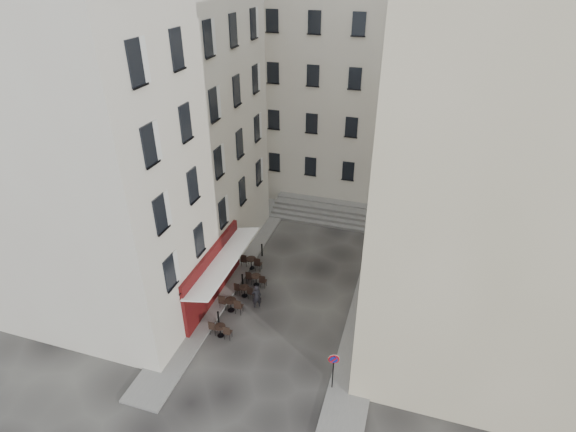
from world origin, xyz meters
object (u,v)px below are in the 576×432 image
at_px(pedestrian, 256,296).
at_px(bistro_table_a, 221,330).
at_px(bistro_table_b, 231,304).
at_px(no_parking_sign, 333,365).

bearing_deg(pedestrian, bistro_table_a, 33.99).
bearing_deg(bistro_table_b, bistro_table_a, -82.51).
distance_m(no_parking_sign, bistro_table_a, 6.75).
bearing_deg(no_parking_sign, bistro_table_a, 151.80).
relative_size(no_parking_sign, bistro_table_b, 1.57).
xyz_separation_m(bistro_table_b, pedestrian, (1.29, 0.75, 0.26)).
height_order(bistro_table_a, pedestrian, pedestrian).
bearing_deg(bistro_table_a, no_parking_sign, -14.00).
distance_m(no_parking_sign, bistro_table_b, 7.72).
bearing_deg(no_parking_sign, pedestrian, 126.96).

